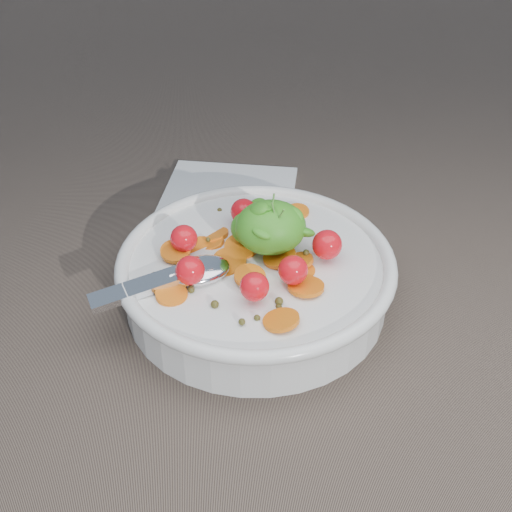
{
  "coord_description": "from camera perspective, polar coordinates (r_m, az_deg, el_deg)",
  "views": [
    {
      "loc": [
        -0.05,
        -0.43,
        0.4
      ],
      "look_at": [
        -0.01,
        0.03,
        0.05
      ],
      "focal_mm": 45.0,
      "sensor_mm": 36.0,
      "label": 1
    }
  ],
  "objects": [
    {
      "name": "ground",
      "position": [
        0.59,
        0.83,
        -5.58
      ],
      "size": [
        6.0,
        6.0,
        0.0
      ],
      "primitive_type": "plane",
      "color": "brown",
      "rests_on": "ground"
    },
    {
      "name": "bowl",
      "position": [
        0.59,
        -0.02,
        -1.67
      ],
      "size": [
        0.27,
        0.25,
        0.11
      ],
      "color": "white",
      "rests_on": "ground"
    },
    {
      "name": "napkin",
      "position": [
        0.76,
        -2.41,
        5.6
      ],
      "size": [
        0.18,
        0.16,
        0.01
      ],
      "primitive_type": "cube",
      "rotation": [
        0.0,
        0.0,
        -0.22
      ],
      "color": "white",
      "rests_on": "ground"
    }
  ]
}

